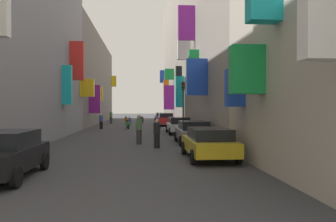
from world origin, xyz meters
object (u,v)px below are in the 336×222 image
(parked_car_yellow, at_px, (209,142))
(pedestrian_near_right, at_px, (157,134))
(scooter_green, at_px, (128,124))
(pedestrian_near_left, at_px, (101,121))
(pedestrian_mid_street, at_px, (111,117))
(pedestrian_crossing, at_px, (139,129))
(parked_car_blue, at_px, (161,117))
(scooter_blue, at_px, (129,121))
(traffic_light_near_corner, at_px, (183,98))
(parked_car_black, at_px, (3,154))
(parked_car_grey, at_px, (193,132))
(parked_car_red, at_px, (166,119))
(scooter_black, at_px, (141,119))
(parked_car_white, at_px, (179,125))
(scooter_orange, at_px, (126,120))

(parked_car_yellow, bearing_deg, pedestrian_near_right, 118.19)
(scooter_green, xyz_separation_m, pedestrian_near_left, (-2.66, -0.63, 0.32))
(pedestrian_near_left, bearing_deg, parked_car_yellow, -69.67)
(pedestrian_mid_street, bearing_deg, pedestrian_crossing, -80.49)
(parked_car_blue, relative_size, pedestrian_crossing, 2.46)
(scooter_blue, xyz_separation_m, traffic_light_near_corner, (5.31, -9.83, 2.62))
(parked_car_black, xyz_separation_m, parked_car_grey, (7.53, 8.71, -0.04))
(parked_car_blue, height_order, parked_car_red, parked_car_red)
(parked_car_yellow, height_order, scooter_black, parked_car_yellow)
(parked_car_black, distance_m, pedestrian_mid_street, 31.83)
(parked_car_grey, distance_m, pedestrian_near_right, 2.89)
(parked_car_white, relative_size, scooter_black, 2.56)
(parked_car_blue, height_order, scooter_green, parked_car_blue)
(scooter_green, xyz_separation_m, scooter_black, (1.31, 11.91, -0.00))
(pedestrian_crossing, relative_size, pedestrian_mid_street, 1.04)
(parked_car_yellow, xyz_separation_m, parked_car_red, (-0.07, 24.09, 0.07))
(parked_car_white, bearing_deg, pedestrian_near_right, -104.14)
(pedestrian_mid_street, bearing_deg, pedestrian_near_right, -78.96)
(parked_car_yellow, xyz_separation_m, scooter_black, (-2.99, 31.33, -0.26))
(parked_car_red, distance_m, pedestrian_near_left, 8.69)
(parked_car_yellow, distance_m, parked_car_red, 24.09)
(pedestrian_near_left, bearing_deg, pedestrian_mid_street, 89.78)
(parked_car_white, height_order, pedestrian_crossing, pedestrian_crossing)
(scooter_green, distance_m, scooter_black, 11.98)
(pedestrian_crossing, bearing_deg, parked_car_white, 65.54)
(parked_car_white, xyz_separation_m, pedestrian_crossing, (-3.25, -7.14, 0.17))
(pedestrian_mid_street, bearing_deg, scooter_orange, 43.51)
(pedestrian_crossing, xyz_separation_m, pedestrian_near_left, (-3.90, 13.11, -0.11))
(scooter_green, bearing_deg, scooter_blue, 90.74)
(pedestrian_near_right, bearing_deg, parked_car_yellow, -61.81)
(pedestrian_mid_street, bearing_deg, pedestrian_near_left, -90.22)
(parked_car_white, relative_size, pedestrian_near_left, 2.78)
(parked_car_white, height_order, scooter_orange, parked_car_white)
(pedestrian_crossing, distance_m, pedestrian_near_left, 13.68)
(parked_car_blue, xyz_separation_m, pedestrian_crossing, (-3.02, -27.32, 0.17))
(parked_car_grey, bearing_deg, traffic_light_near_corner, 86.01)
(parked_car_white, xyz_separation_m, pedestrian_near_left, (-7.15, 5.97, 0.05))
(scooter_black, bearing_deg, scooter_green, -96.29)
(parked_car_red, bearing_deg, parked_car_yellow, -89.84)
(parked_car_black, bearing_deg, scooter_black, 82.87)
(traffic_light_near_corner, bearing_deg, scooter_green, 144.06)
(scooter_green, distance_m, scooter_orange, 11.11)
(parked_car_blue, height_order, scooter_blue, parked_car_blue)
(pedestrian_near_right, xyz_separation_m, traffic_light_near_corner, (3.00, 11.77, 2.30))
(parked_car_grey, bearing_deg, pedestrian_near_right, -142.65)
(parked_car_red, relative_size, pedestrian_near_right, 2.77)
(parked_car_grey, relative_size, scooter_blue, 2.09)
(pedestrian_near_right, distance_m, traffic_light_near_corner, 12.37)
(scooter_orange, height_order, traffic_light_near_corner, traffic_light_near_corner)
(pedestrian_near_right, bearing_deg, parked_car_black, -126.94)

